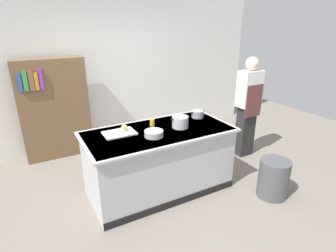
{
  "coord_description": "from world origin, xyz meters",
  "views": [
    {
      "loc": [
        -1.5,
        -2.98,
        2.26
      ],
      "look_at": [
        0.25,
        0.2,
        0.85
      ],
      "focal_mm": 29.2,
      "sensor_mm": 36.0,
      "label": 1
    }
  ],
  "objects": [
    {
      "name": "stock_pot",
      "position": [
        0.31,
        -0.04,
        0.98
      ],
      "size": [
        0.29,
        0.22,
        0.16
      ],
      "color": "#B7BABF",
      "rests_on": "counter_island"
    },
    {
      "name": "counter_island",
      "position": [
        0.0,
        -0.0,
        0.47
      ],
      "size": [
        1.98,
        0.98,
        0.9
      ],
      "color": "#B7BABF",
      "rests_on": "ground_plane"
    },
    {
      "name": "bookshelf",
      "position": [
        -1.05,
        1.8,
        0.85
      ],
      "size": [
        1.1,
        0.31,
        1.7
      ],
      "color": "brown",
      "rests_on": "ground_plane"
    },
    {
      "name": "mixing_bowl",
      "position": [
        -0.14,
        -0.14,
        0.94
      ],
      "size": [
        0.24,
        0.24,
        0.08
      ],
      "primitive_type": "cylinder",
      "color": "#B7BABF",
      "rests_on": "counter_island"
    },
    {
      "name": "sauce_pan",
      "position": [
        0.75,
        0.19,
        0.95
      ],
      "size": [
        0.25,
        0.18,
        0.11
      ],
      "color": "#99999E",
      "rests_on": "counter_island"
    },
    {
      "name": "back_wall",
      "position": [
        0.0,
        2.1,
        1.5
      ],
      "size": [
        6.4,
        0.12,
        3.0
      ],
      "primitive_type": "cube",
      "color": "white",
      "rests_on": "ground_plane"
    },
    {
      "name": "trash_bin",
      "position": [
        1.28,
        -0.88,
        0.27
      ],
      "size": [
        0.4,
        0.4,
        0.53
      ],
      "primitive_type": "cylinder",
      "color": "#4C4C51",
      "rests_on": "ground_plane"
    },
    {
      "name": "person_chef",
      "position": [
        1.82,
        0.25,
        0.91
      ],
      "size": [
        0.38,
        0.25,
        1.72
      ],
      "rotation": [
        0.0,
        0.0,
        1.27
      ],
      "color": "#262626",
      "rests_on": "ground_plane"
    },
    {
      "name": "onion",
      "position": [
        -0.42,
        0.16,
        0.96
      ],
      "size": [
        0.09,
        0.09,
        0.09
      ],
      "primitive_type": "sphere",
      "color": "tan",
      "rests_on": "cutting_board"
    },
    {
      "name": "ground_plane",
      "position": [
        0.0,
        0.0,
        0.0
      ],
      "size": [
        10.0,
        10.0,
        0.0
      ],
      "primitive_type": "plane",
      "color": "slate"
    },
    {
      "name": "juice_cup",
      "position": [
        0.0,
        0.19,
        0.95
      ],
      "size": [
        0.07,
        0.07,
        0.1
      ],
      "primitive_type": "cylinder",
      "color": "yellow",
      "rests_on": "counter_island"
    },
    {
      "name": "cutting_board",
      "position": [
        -0.49,
        0.14,
        0.91
      ],
      "size": [
        0.4,
        0.28,
        0.02
      ],
      "primitive_type": "cube",
      "color": "silver",
      "rests_on": "counter_island"
    }
  ]
}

